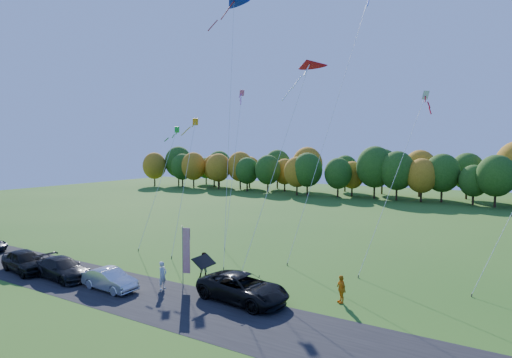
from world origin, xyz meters
The scene contains 18 objects.
ground centered at (0.00, 0.00, 0.00)m, with size 160.00×160.00×0.00m, color #255616.
asphalt_strip centered at (0.00, -4.00, 0.01)m, with size 90.00×6.00×0.01m, color black.
tree_line centered at (0.00, 55.00, 0.00)m, with size 116.00×12.00×10.00m, color #1E4711, non-canonical shape.
black_suv centered at (3.44, -1.53, 0.84)m, with size 2.79×6.05×1.68m, color black.
silver_sedan centered at (-5.36, -4.34, 0.70)m, with size 1.47×4.23×1.39m, color silver.
dark_truck_a centered at (-10.22, -4.50, 0.75)m, with size 2.10×5.17×1.50m, color black.
dark_truck_b centered at (-14.21, -4.95, 0.84)m, with size 1.98×4.93×1.68m, color black.
person_tailgate_a centered at (-2.35, -2.48, 0.94)m, with size 0.69×0.45×1.89m, color silver.
person_tailgate_b centered at (-1.39, 0.90, 0.94)m, with size 0.91×0.71×1.87m, color gray.
person_east centered at (8.82, 1.25, 0.86)m, with size 1.01×0.42×1.73m, color orange.
feather_flag centered at (-1.32, -1.31, 2.57)m, with size 0.53×0.24×4.20m.
kite_delta_blue centered at (-3.84, 7.87, 12.53)m, with size 6.64×10.52×26.10m.
kite_parafoil_orange centered at (4.18, 12.87, 13.04)m, with size 5.18×12.81×26.39m.
kite_delta_red centered at (1.50, 7.61, 9.44)m, with size 2.97×11.00×18.79m.
kite_diamond_yellow centered at (-8.64, 7.29, 6.25)m, with size 3.86×8.10×13.01m.
kite_diamond_green centered at (-11.54, 7.23, 6.77)m, with size 1.02×6.22×12.03m.
kite_diamond_white centered at (10.09, 9.88, 7.03)m, with size 3.96×7.31×14.50m.
kite_diamond_pink centered at (-6.09, 11.98, 7.92)m, with size 3.40×8.16×16.27m.
Camera 1 is at (16.34, -22.03, 9.46)m, focal length 28.00 mm.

